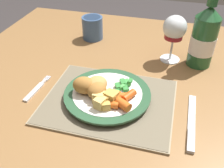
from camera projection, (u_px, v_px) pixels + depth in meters
name	position (u px, v px, depth m)	size (l,w,h in m)	color
dining_table	(133.00, 93.00, 0.87)	(1.18, 0.87, 0.74)	olive
placemat	(109.00, 101.00, 0.69)	(0.35, 0.28, 0.01)	gray
dinner_plate	(107.00, 95.00, 0.68)	(0.24, 0.24, 0.02)	white
breaded_croquettes	(92.00, 86.00, 0.67)	(0.10, 0.10, 0.05)	#A87033
green_beans_pile	(123.00, 86.00, 0.69)	(0.05, 0.08, 0.02)	#338438
glazed_carrots	(119.00, 99.00, 0.64)	(0.08, 0.08, 0.02)	orange
fork	(36.00, 90.00, 0.73)	(0.02, 0.13, 0.01)	silver
table_knife	(191.00, 126.00, 0.61)	(0.02, 0.20, 0.01)	silver
wine_glass	(175.00, 30.00, 0.80)	(0.08, 0.08, 0.16)	silver
bottle	(204.00, 37.00, 0.78)	(0.08, 0.08, 0.26)	#23562D
roast_potatoes	(106.00, 99.00, 0.64)	(0.07, 0.06, 0.03)	#E5BC66
drinking_cup	(92.00, 27.00, 0.97)	(0.08, 0.08, 0.09)	#385684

